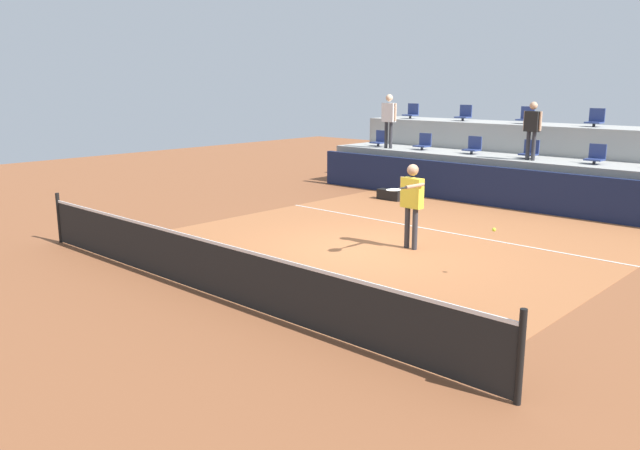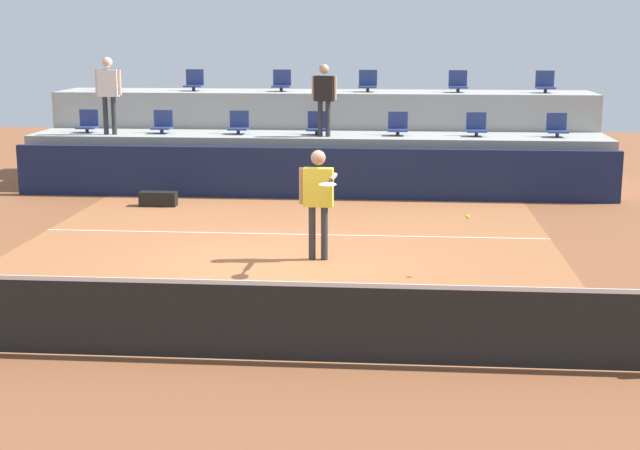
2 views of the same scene
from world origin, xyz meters
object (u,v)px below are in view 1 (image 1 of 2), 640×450
object	(u,v)px
stadium_chair_lower_left	(424,143)
stadium_chair_upper_mid_right	(596,119)
stadium_chair_lower_mid_left	(473,147)
spectator_in_grey	(389,116)
stadium_chair_upper_far_left	(412,112)
stadium_chair_upper_left	(464,114)
spectator_in_white	(532,126)
tennis_ball	(494,230)
equipment_bag	(390,195)
tennis_player	(411,198)
stadium_chair_lower_mid_right	(596,156)
stadium_chair_lower_far_left	(380,140)
stadium_chair_upper_mid_left	(526,117)
stadium_chair_lower_center	(530,151)

from	to	relation	value
stadium_chair_lower_left	stadium_chair_upper_mid_right	size ratio (longest dim) A/B	1.00
stadium_chair_lower_mid_left	stadium_chair_upper_mid_right	xyz separation A→B (m)	(2.87, 1.80, 0.85)
stadium_chair_lower_mid_left	spectator_in_grey	world-z (taller)	spectator_in_grey
stadium_chair_upper_far_left	stadium_chair_upper_left	world-z (taller)	same
spectator_in_white	stadium_chair_lower_mid_left	bearing A→B (deg)	169.02
tennis_ball	equipment_bag	bearing A→B (deg)	139.61
stadium_chair_lower_mid_left	tennis_ball	size ratio (longest dim) A/B	7.65
stadium_chair_upper_far_left	tennis_player	world-z (taller)	stadium_chair_upper_far_left
stadium_chair_lower_mid_left	spectator_in_white	world-z (taller)	spectator_in_white
stadium_chair_lower_mid_right	stadium_chair_upper_far_left	distance (m)	7.38
tennis_player	stadium_chair_upper_mid_right	bearing A→B (deg)	86.79
stadium_chair_lower_mid_left	stadium_chair_upper_left	distance (m)	2.44
stadium_chair_lower_far_left	stadium_chair_upper_mid_left	size ratio (longest dim) A/B	1.00
tennis_player	spectator_in_grey	world-z (taller)	spectator_in_grey
stadium_chair_lower_center	tennis_player	size ratio (longest dim) A/B	0.30
stadium_chair_lower_center	stadium_chair_lower_mid_right	xyz separation A→B (m)	(1.82, 0.00, 0.00)
tennis_ball	spectator_in_white	bearing A→B (deg)	110.76
stadium_chair_lower_left	spectator_in_white	size ratio (longest dim) A/B	0.33
stadium_chair_lower_mid_left	stadium_chair_upper_left	xyz separation A→B (m)	(-1.40, 1.80, 0.85)
tennis_ball	spectator_in_grey	bearing A→B (deg)	136.89
stadium_chair_upper_far_left	spectator_in_white	size ratio (longest dim) A/B	0.33
stadium_chair_upper_mid_right	equipment_bag	bearing A→B (deg)	-135.00
stadium_chair_upper_mid_left	spectator_in_grey	bearing A→B (deg)	-149.01
stadium_chair_lower_mid_right	tennis_ball	bearing A→B (deg)	-82.02
stadium_chair_upper_mid_left	tennis_ball	distance (m)	10.11
stadium_chair_lower_far_left	stadium_chair_upper_mid_right	bearing A→B (deg)	15.75
stadium_chair_lower_mid_left	stadium_chair_upper_mid_left	xyz separation A→B (m)	(0.76, 1.80, 0.85)
stadium_chair_lower_left	tennis_ball	bearing A→B (deg)	-49.17
stadium_chair_lower_mid_left	stadium_chair_upper_mid_right	size ratio (longest dim) A/B	1.00
spectator_in_white	stadium_chair_upper_left	bearing A→B (deg)	147.15
stadium_chair_upper_far_left	stadium_chair_upper_mid_left	size ratio (longest dim) A/B	1.00
stadium_chair_lower_left	spectator_in_grey	distance (m)	1.44
stadium_chair_upper_left	stadium_chair_lower_left	bearing A→B (deg)	-101.43
tennis_player	stadium_chair_lower_far_left	bearing A→B (deg)	131.67
stadium_chair_lower_mid_right	stadium_chair_upper_mid_right	distance (m)	2.12
spectator_in_white	stadium_chair_lower_mid_right	bearing A→B (deg)	13.26
stadium_chair_upper_far_left	tennis_player	distance (m)	10.37
stadium_chair_lower_mid_right	tennis_ball	xyz separation A→B (m)	(1.04, -7.42, -0.57)
stadium_chair_lower_left	stadium_chair_lower_mid_right	xyz separation A→B (m)	(5.37, 0.00, 0.00)
stadium_chair_upper_mid_left	tennis_player	distance (m)	8.68
stadium_chair_lower_center	stadium_chair_lower_mid_right	size ratio (longest dim) A/B	1.00
stadium_chair_lower_mid_left	spectator_in_white	size ratio (longest dim) A/B	0.33
stadium_chair_lower_mid_left	stadium_chair_lower_mid_right	bearing A→B (deg)	0.00
stadium_chair_upper_mid_right	equipment_bag	world-z (taller)	stadium_chair_upper_mid_right
equipment_bag	stadium_chair_upper_left	bearing A→B (deg)	91.43
spectator_in_grey	stadium_chair_upper_mid_left	bearing A→B (deg)	30.99
spectator_in_white	spectator_in_grey	bearing A→B (deg)	-180.00
stadium_chair_upper_mid_right	stadium_chair_lower_mid_left	bearing A→B (deg)	-147.86
stadium_chair_lower_left	stadium_chair_upper_mid_right	world-z (taller)	stadium_chair_upper_mid_right
stadium_chair_lower_far_left	stadium_chair_upper_mid_right	distance (m)	6.69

